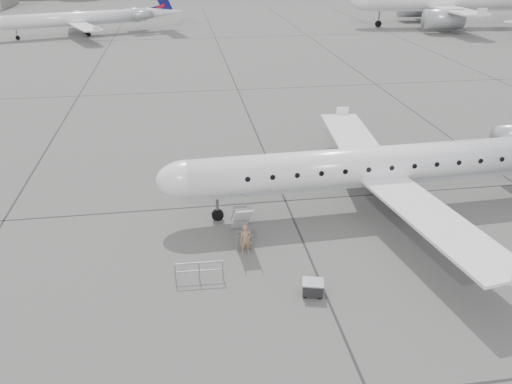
{
  "coord_description": "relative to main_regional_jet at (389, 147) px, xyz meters",
  "views": [
    {
      "loc": [
        -11.07,
        -22.03,
        14.27
      ],
      "look_at": [
        -7.6,
        1.29,
        2.3
      ],
      "focal_mm": 35.0,
      "sensor_mm": 36.0,
      "label": 1
    }
  ],
  "objects": [
    {
      "name": "ground",
      "position": [
        -0.26,
        -2.93,
        -3.76
      ],
      "size": [
        320.0,
        320.0,
        0.0
      ],
      "primitive_type": "plane",
      "color": "#61615E",
      "rests_on": "ground"
    },
    {
      "name": "main_regional_jet",
      "position": [
        0.0,
        0.0,
        0.0
      ],
      "size": [
        30.01,
        22.08,
        7.52
      ],
      "primitive_type": null,
      "rotation": [
        0.0,
        0.0,
        0.03
      ],
      "color": "white",
      "rests_on": "ground"
    },
    {
      "name": "airstair",
      "position": [
        -8.76,
        -2.57,
        -2.58
      ],
      "size": [
        0.93,
        2.38,
        2.36
      ],
      "primitive_type": null,
      "rotation": [
        0.0,
        0.0,
        0.03
      ],
      "color": "white",
      "rests_on": "ground"
    },
    {
      "name": "passenger",
      "position": [
        -8.71,
        -3.89,
        -2.94
      ],
      "size": [
        0.63,
        0.44,
        1.63
      ],
      "primitive_type": "imported",
      "rotation": [
        0.0,
        0.0,
        0.09
      ],
      "color": "#916A4F",
      "rests_on": "ground"
    },
    {
      "name": "safety_railing",
      "position": [
        -11.15,
        -5.83,
        -3.26
      ],
      "size": [
        2.2,
        0.15,
        1.0
      ],
      "primitive_type": null,
      "rotation": [
        0.0,
        0.0,
        -0.03
      ],
      "color": "gray",
      "rests_on": "ground"
    },
    {
      "name": "baggage_cart",
      "position": [
        -6.18,
        -7.63,
        -3.37
      ],
      "size": [
        1.05,
        0.92,
        0.77
      ],
      "primitive_type": null,
      "rotation": [
        0.0,
        0.0,
        -0.25
      ],
      "color": "black",
      "rests_on": "ground"
    },
    {
      "name": "bg_regional_left",
      "position": [
        -27.49,
        63.95,
        0.0
      ],
      "size": [
        33.45,
        28.09,
        7.53
      ],
      "primitive_type": null,
      "rotation": [
        0.0,
        0.0,
        0.29
      ],
      "color": "white",
      "rests_on": "ground"
    }
  ]
}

